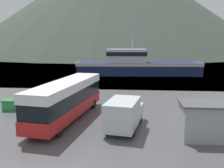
# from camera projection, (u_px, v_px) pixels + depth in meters

# --- Properties ---
(water_surface) EXTENTS (240.00, 240.00, 0.00)m
(water_surface) POSITION_uv_depth(u_px,v_px,m) (127.00, 52.00, 153.05)
(water_surface) COLOR #475B6B
(water_surface) RESTS_ON ground
(hill_backdrop) EXTENTS (177.22, 177.22, 62.64)m
(hill_backdrop) POSITION_uv_depth(u_px,v_px,m) (114.00, 1.00, 155.55)
(hill_backdrop) COLOR #3D473D
(hill_backdrop) RESTS_ON ground
(tour_bus) EXTENTS (4.12, 11.74, 3.35)m
(tour_bus) POSITION_uv_depth(u_px,v_px,m) (67.00, 98.00, 21.73)
(tour_bus) COLOR red
(tour_bus) RESTS_ON ground
(delivery_van) EXTENTS (3.07, 5.72, 2.41)m
(delivery_van) POSITION_uv_depth(u_px,v_px,m) (124.00, 113.00, 19.32)
(delivery_van) COLOR silver
(delivery_van) RESTS_ON ground
(fishing_boat) EXTENTS (24.90, 6.81, 11.03)m
(fishing_boat) POSITION_uv_depth(u_px,v_px,m) (136.00, 65.00, 50.30)
(fishing_boat) COLOR #19234C
(fishing_boat) RESTS_ON water_surface
(storage_bin) EXTENTS (1.28, 1.13, 1.05)m
(storage_bin) POSITION_uv_depth(u_px,v_px,m) (10.00, 105.00, 24.74)
(storage_bin) COLOR green
(storage_bin) RESTS_ON ground
(dock_kiosk) EXTENTS (3.08, 2.91, 2.57)m
(dock_kiosk) POSITION_uv_depth(u_px,v_px,m) (201.00, 120.00, 17.55)
(dock_kiosk) COLOR #93999E
(dock_kiosk) RESTS_ON ground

